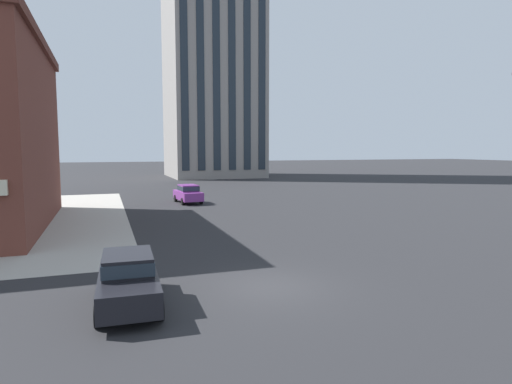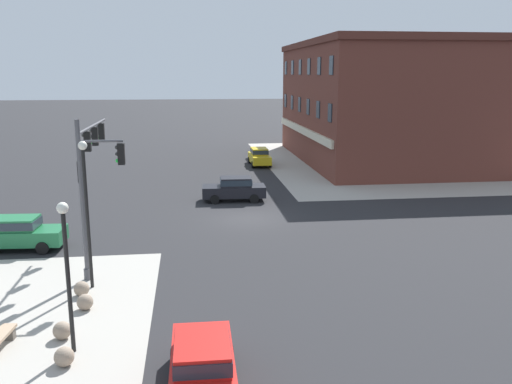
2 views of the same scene
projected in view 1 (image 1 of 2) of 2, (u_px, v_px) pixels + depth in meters
The scene contains 3 objects.
ground_plane at pixel (269, 286), 15.63m from camera, with size 320.00×320.00×0.00m, color #262628.
car_main_northbound_near at pixel (128, 278), 13.56m from camera, with size 2.01×4.46×1.68m.
car_main_southbound_far at pixel (188, 193), 39.71m from camera, with size 2.14×4.52×1.68m.
Camera 1 is at (-5.47, -14.21, 4.93)m, focal length 30.48 mm.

